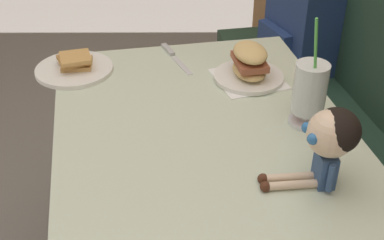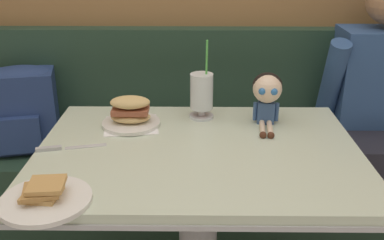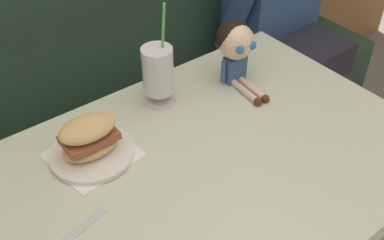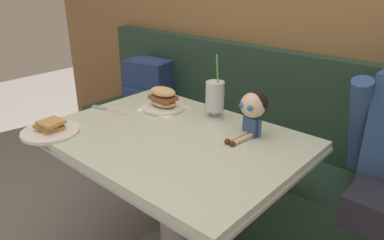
# 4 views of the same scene
# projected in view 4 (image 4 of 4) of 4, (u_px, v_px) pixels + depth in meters

# --- Properties ---
(wood_panel_wall) EXTENTS (4.40, 0.08, 2.40)m
(wood_panel_wall) POSITION_uv_depth(u_px,v_px,m) (281.00, 10.00, 2.01)
(wood_panel_wall) COLOR olive
(wood_panel_wall) RESTS_ON ground
(booth_bench) EXTENTS (2.60, 0.48, 1.00)m
(booth_bench) POSITION_uv_depth(u_px,v_px,m) (247.00, 164.00, 2.18)
(booth_bench) COLOR #233D2D
(booth_bench) RESTS_ON ground
(diner_table) EXTENTS (1.11, 0.81, 0.74)m
(diner_table) POSITION_uv_depth(u_px,v_px,m) (173.00, 174.00, 1.66)
(diner_table) COLOR beige
(diner_table) RESTS_ON ground
(toast_plate) EXTENTS (0.25, 0.25, 0.06)m
(toast_plate) POSITION_uv_depth(u_px,v_px,m) (50.00, 130.00, 1.60)
(toast_plate) COLOR white
(toast_plate) RESTS_ON diner_table
(milkshake_glass) EXTENTS (0.10, 0.10, 0.32)m
(milkshake_glass) POSITION_uv_depth(u_px,v_px,m) (215.00, 98.00, 1.73)
(milkshake_glass) COLOR silver
(milkshake_glass) RESTS_ON diner_table
(sandwich_plate) EXTENTS (0.23, 0.23, 0.12)m
(sandwich_plate) POSITION_uv_depth(u_px,v_px,m) (163.00, 100.00, 1.86)
(sandwich_plate) COLOR white
(sandwich_plate) RESTS_ON diner_table
(butter_knife) EXTENTS (0.23, 0.07, 0.01)m
(butter_knife) POSITION_uv_depth(u_px,v_px,m) (104.00, 109.00, 1.87)
(butter_knife) COLOR silver
(butter_knife) RESTS_ON diner_table
(seated_doll) EXTENTS (0.12, 0.22, 0.20)m
(seated_doll) POSITION_uv_depth(u_px,v_px,m) (253.00, 107.00, 1.54)
(seated_doll) COLOR #385689
(seated_doll) RESTS_ON diner_table
(backpack) EXTENTS (0.34, 0.30, 0.41)m
(backpack) POSITION_uv_depth(u_px,v_px,m) (148.00, 85.00, 2.54)
(backpack) COLOR navy
(backpack) RESTS_ON booth_bench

